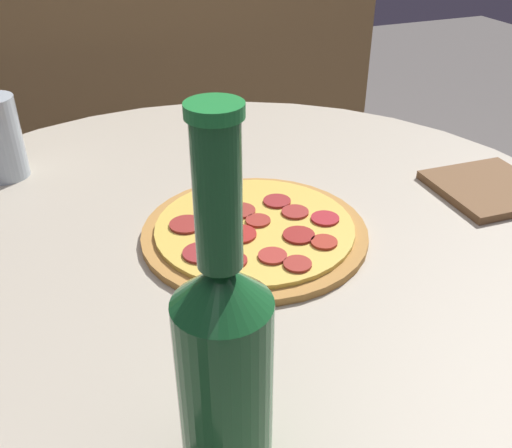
% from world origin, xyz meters
% --- Properties ---
extents(table, '(1.04, 1.04, 0.77)m').
position_xyz_m(table, '(0.00, 0.00, 0.57)').
color(table, '#B2A893').
rests_on(table, ground_plane).
extents(fence_panel, '(1.62, 0.04, 1.72)m').
position_xyz_m(fence_panel, '(0.00, 0.99, 0.86)').
color(fence_panel, olive).
rests_on(fence_panel, ground_plane).
extents(pizza, '(0.29, 0.29, 0.02)m').
position_xyz_m(pizza, '(0.03, -0.00, 0.78)').
color(pizza, '#B77F3D').
rests_on(pizza, table).
extents(beer_bottle, '(0.07, 0.07, 0.29)m').
position_xyz_m(beer_bottle, '(-0.11, -0.30, 0.88)').
color(beer_bottle, '#195628').
rests_on(beer_bottle, table).
extents(pizza_paddle, '(0.28, 0.16, 0.02)m').
position_xyz_m(pizza_paddle, '(0.42, -0.02, 0.77)').
color(pizza_paddle, brown).
rests_on(pizza_paddle, table).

